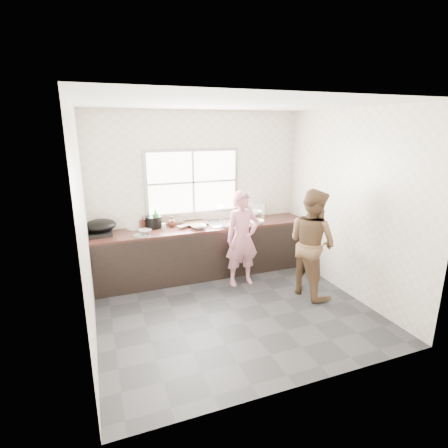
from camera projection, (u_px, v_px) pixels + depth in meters
name	position (u px, v px, depth m)	size (l,w,h in m)	color
floor	(234.00, 310.00, 4.83)	(3.60, 3.20, 0.01)	#2C2C2F
ceiling	(236.00, 103.00, 4.10)	(3.60, 3.20, 0.01)	silver
wall_back	(198.00, 193.00, 5.91)	(3.60, 0.01, 2.70)	silver
wall_left	(84.00, 229.00, 3.85)	(0.01, 3.20, 2.70)	beige
wall_right	(349.00, 204.00, 5.09)	(0.01, 3.20, 2.70)	beige
wall_front	(306.00, 257.00, 3.02)	(3.60, 0.01, 2.70)	silver
cabinet	(205.00, 251.00, 5.88)	(3.60, 0.62, 0.82)	black
countertop	(205.00, 227.00, 5.77)	(3.60, 0.64, 0.04)	#331915
sink	(224.00, 224.00, 5.88)	(0.55, 0.45, 0.02)	silver
faucet	(220.00, 213.00, 6.02)	(0.02, 0.02, 0.30)	silver
window_frame	(193.00, 182.00, 5.81)	(1.60, 0.05, 1.10)	#9EA0A5
window_glazing	(193.00, 182.00, 5.79)	(1.50, 0.01, 1.00)	white
woman	(242.00, 242.00, 5.46)	(0.51, 0.34, 1.41)	#D47F90
person_side	(312.00, 243.00, 5.10)	(0.78, 0.61, 1.60)	brown
cutting_board	(195.00, 223.00, 5.84)	(0.42, 0.42, 0.04)	black
cleaver	(184.00, 225.00, 5.63)	(0.22, 0.11, 0.01)	silver
bowl_mince	(198.00, 227.00, 5.60)	(0.24, 0.24, 0.06)	silver
bowl_crabs	(257.00, 222.00, 5.86)	(0.18, 0.18, 0.06)	white
bowl_held	(226.00, 225.00, 5.67)	(0.20, 0.20, 0.06)	silver
black_pot	(154.00, 222.00, 5.64)	(0.26, 0.26, 0.19)	black
plate_food	(145.00, 230.00, 5.52)	(0.21, 0.21, 0.02)	silver
bottle_green	(156.00, 218.00, 5.61)	(0.13, 0.13, 0.33)	#2E852B
bottle_brown_tall	(143.00, 223.00, 5.61)	(0.08, 0.08, 0.17)	#3D160F
bottle_brown_short	(172.00, 222.00, 5.70)	(0.13, 0.13, 0.16)	#452011
glass_jar	(164.00, 226.00, 5.56)	(0.06, 0.06, 0.09)	silver
burner	(99.00, 233.00, 5.28)	(0.39, 0.39, 0.06)	black
wok	(101.00, 225.00, 5.27)	(0.46, 0.46, 0.17)	black
dish_rack	(254.00, 210.00, 6.26)	(0.36, 0.25, 0.27)	white
pot_lid_left	(142.00, 235.00, 5.25)	(0.26, 0.26, 0.01)	#A5A6AB
pot_lid_right	(134.00, 229.00, 5.58)	(0.24, 0.24, 0.01)	silver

